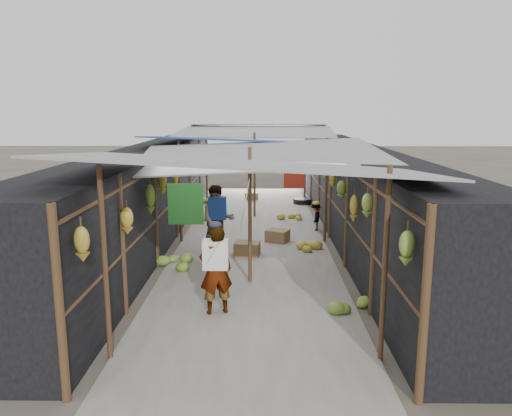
{
  "coord_description": "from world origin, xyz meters",
  "views": [
    {
      "loc": [
        0.22,
        -6.13,
        3.26
      ],
      "look_at": [
        0.1,
        4.08,
        1.25
      ],
      "focal_mm": 35.0,
      "sensor_mm": 36.0,
      "label": 1
    }
  ],
  "objects_px": {
    "crate_near": "(247,249)",
    "vendor_elderly": "(216,270)",
    "vendor_seated": "(316,217)",
    "shopper_blue": "(218,220)",
    "black_basin": "(302,201)"
  },
  "relations": [
    {
      "from": "crate_near",
      "to": "vendor_elderly",
      "type": "height_order",
      "value": "vendor_elderly"
    },
    {
      "from": "vendor_seated",
      "to": "crate_near",
      "type": "bearing_deg",
      "value": -23.87
    },
    {
      "from": "vendor_elderly",
      "to": "vendor_seated",
      "type": "xyz_separation_m",
      "value": [
        2.21,
        5.68,
        -0.35
      ]
    },
    {
      "from": "vendor_elderly",
      "to": "vendor_seated",
      "type": "bearing_deg",
      "value": -130.17
    },
    {
      "from": "shopper_blue",
      "to": "vendor_seated",
      "type": "height_order",
      "value": "shopper_blue"
    },
    {
      "from": "shopper_blue",
      "to": "crate_near",
      "type": "bearing_deg",
      "value": -21.12
    },
    {
      "from": "shopper_blue",
      "to": "vendor_seated",
      "type": "bearing_deg",
      "value": 33.28
    },
    {
      "from": "black_basin",
      "to": "vendor_elderly",
      "type": "xyz_separation_m",
      "value": [
        -2.17,
        -9.67,
        0.64
      ]
    },
    {
      "from": "black_basin",
      "to": "vendor_seated",
      "type": "relative_size",
      "value": 0.84
    },
    {
      "from": "crate_near",
      "to": "vendor_seated",
      "type": "bearing_deg",
      "value": 61.27
    },
    {
      "from": "shopper_blue",
      "to": "vendor_seated",
      "type": "relative_size",
      "value": 2.09
    },
    {
      "from": "black_basin",
      "to": "shopper_blue",
      "type": "height_order",
      "value": "shopper_blue"
    },
    {
      "from": "crate_near",
      "to": "shopper_blue",
      "type": "xyz_separation_m",
      "value": [
        -0.67,
        0.14,
        0.64
      ]
    },
    {
      "from": "vendor_elderly",
      "to": "shopper_blue",
      "type": "bearing_deg",
      "value": -104.41
    },
    {
      "from": "black_basin",
      "to": "crate_near",
      "type": "bearing_deg",
      "value": -105.35
    }
  ]
}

